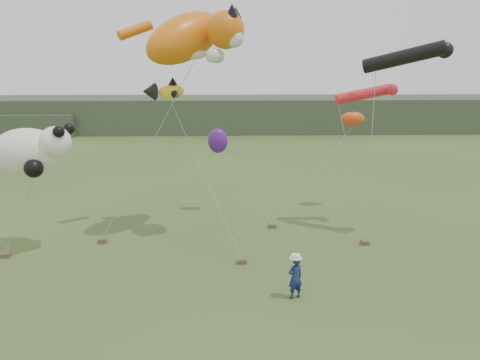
% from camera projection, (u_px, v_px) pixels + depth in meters
% --- Properties ---
extents(ground, '(120.00, 120.00, 0.00)m').
position_uv_depth(ground, '(243.00, 301.00, 15.65)').
color(ground, '#385123').
rests_on(ground, ground).
extents(headland, '(90.00, 13.00, 4.00)m').
position_uv_depth(headland, '(204.00, 114.00, 58.52)').
color(headland, '#2D3D28').
rests_on(headland, ground).
extents(festival_attendant, '(0.64, 0.55, 1.48)m').
position_uv_depth(festival_attendant, '(295.00, 278.00, 15.66)').
color(festival_attendant, navy).
rests_on(festival_attendant, ground).
extents(sandbag_anchors, '(15.56, 4.51, 0.19)m').
position_uv_depth(sandbag_anchors, '(201.00, 244.00, 20.38)').
color(sandbag_anchors, brown).
rests_on(sandbag_anchors, ground).
extents(cat_kite, '(5.63, 4.59, 3.31)m').
position_uv_depth(cat_kite, '(194.00, 37.00, 20.09)').
color(cat_kite, '#D7650C').
rests_on(cat_kite, ground).
extents(fish_kite, '(2.20, 1.45, 1.08)m').
position_uv_depth(fish_kite, '(163.00, 91.00, 21.88)').
color(fish_kite, yellow).
rests_on(fish_kite, ground).
extents(tube_kites, '(4.44, 2.83, 2.84)m').
position_uv_depth(tube_kites, '(397.00, 68.00, 20.72)').
color(tube_kites, black).
rests_on(tube_kites, ground).
extents(panda_kite, '(3.38, 2.18, 2.10)m').
position_uv_depth(panda_kite, '(32.00, 151.00, 19.06)').
color(panda_kite, white).
rests_on(panda_kite, ground).
extents(misc_kites, '(8.42, 1.26, 2.10)m').
position_uv_depth(misc_kites, '(278.00, 131.00, 24.81)').
color(misc_kites, '#CE4015').
rests_on(misc_kites, ground).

